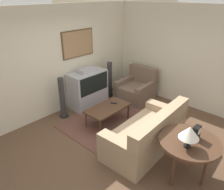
% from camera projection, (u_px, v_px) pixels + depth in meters
% --- Properties ---
extents(ground_plane, '(12.00, 12.00, 0.00)m').
position_uv_depth(ground_plane, '(118.00, 143.00, 4.70)').
color(ground_plane, brown).
extents(wall_back, '(12.00, 0.10, 2.70)m').
position_uv_depth(wall_back, '(55.00, 62.00, 5.43)').
color(wall_back, beige).
rests_on(wall_back, ground_plane).
extents(wall_right, '(0.06, 12.00, 2.70)m').
position_uv_depth(wall_right, '(184.00, 57.00, 5.86)').
color(wall_right, beige).
rests_on(wall_right, ground_plane).
extents(area_rug, '(2.20, 1.64, 0.01)m').
position_uv_depth(area_rug, '(109.00, 121.00, 5.48)').
color(area_rug, brown).
rests_on(area_rug, ground_plane).
extents(tv, '(1.06, 0.56, 1.09)m').
position_uv_depth(tv, '(88.00, 88.00, 6.05)').
color(tv, '#9E9EA3').
rests_on(tv, ground_plane).
extents(couch, '(1.93, 0.99, 0.91)m').
position_uv_depth(couch, '(147.00, 134.00, 4.42)').
color(couch, '#9E8466').
rests_on(couch, ground_plane).
extents(armchair, '(1.02, 0.97, 0.92)m').
position_uv_depth(armchair, '(136.00, 89.00, 6.53)').
color(armchair, brown).
rests_on(armchair, ground_plane).
extents(coffee_table, '(1.08, 0.59, 0.44)m').
position_uv_depth(coffee_table, '(108.00, 109.00, 5.23)').
color(coffee_table, '#472D1E').
rests_on(coffee_table, ground_plane).
extents(console_table, '(1.00, 1.00, 0.75)m').
position_uv_depth(console_table, '(189.00, 144.00, 3.58)').
color(console_table, '#472D1E').
rests_on(console_table, ground_plane).
extents(table_lamp, '(0.32, 0.32, 0.37)m').
position_uv_depth(table_lamp, '(189.00, 133.00, 3.30)').
color(table_lamp, black).
rests_on(table_lamp, console_table).
extents(mantel_clock, '(0.16, 0.10, 0.23)m').
position_uv_depth(mantel_clock, '(196.00, 132.00, 3.56)').
color(mantel_clock, black).
rests_on(mantel_clock, console_table).
extents(remote, '(0.12, 0.16, 0.02)m').
position_uv_depth(remote, '(114.00, 103.00, 5.39)').
color(remote, black).
rests_on(remote, coffee_table).
extents(speaker_tower_left, '(0.24, 0.24, 1.07)m').
position_uv_depth(speaker_tower_left, '(62.00, 99.00, 5.47)').
color(speaker_tower_left, black).
rests_on(speaker_tower_left, ground_plane).
extents(speaker_tower_right, '(0.24, 0.24, 1.07)m').
position_uv_depth(speaker_tower_right, '(110.00, 80.00, 6.61)').
color(speaker_tower_right, black).
rests_on(speaker_tower_right, ground_plane).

